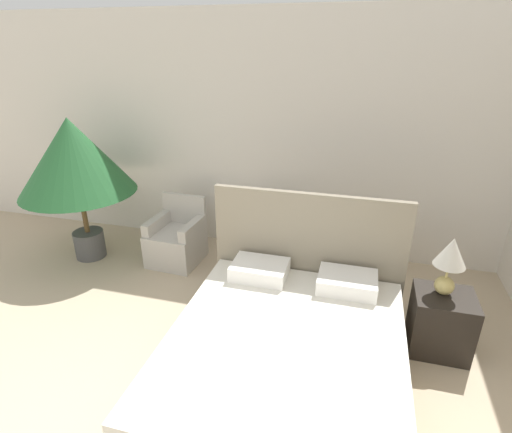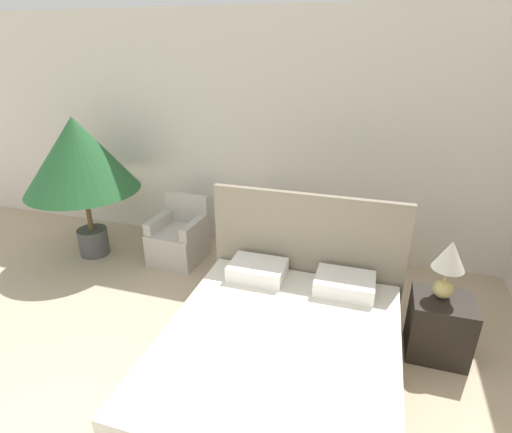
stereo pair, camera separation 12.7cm
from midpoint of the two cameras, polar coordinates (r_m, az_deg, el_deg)
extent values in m
cube|color=silver|center=(4.97, 0.83, 11.23)|extent=(10.00, 0.06, 2.90)
cube|color=#8C7A5B|center=(3.33, 2.79, -21.53)|extent=(1.78, 2.03, 0.31)
cube|color=silver|center=(3.16, 2.89, -18.34)|extent=(1.74, 1.99, 0.19)
cube|color=gray|center=(3.86, 6.35, -5.59)|extent=(1.82, 0.06, 1.27)
cube|color=white|center=(3.75, -0.43, -7.62)|extent=(0.51, 0.37, 0.14)
cube|color=white|center=(3.65, 11.92, -9.17)|extent=(0.51, 0.37, 0.14)
cube|color=#B7B2A8|center=(5.05, -12.04, -4.18)|extent=(0.61, 0.64, 0.41)
cube|color=#B7B2A8|center=(5.10, -10.91, 1.08)|extent=(0.58, 0.09, 0.38)
cube|color=#B7B2A8|center=(5.05, -14.68, -0.93)|extent=(0.13, 0.55, 0.15)
cube|color=#B7B2A8|center=(4.82, -9.82, -1.70)|extent=(0.13, 0.55, 0.15)
cube|color=#B7B2A8|center=(4.70, -0.86, -5.80)|extent=(0.60, 0.62, 0.41)
cube|color=#B7B2A8|center=(4.76, 0.11, -0.11)|extent=(0.58, 0.08, 0.38)
cube|color=#B7B2A8|center=(4.65, -3.71, -2.36)|extent=(0.12, 0.55, 0.15)
cube|color=#B7B2A8|center=(4.51, 2.04, -3.14)|extent=(0.12, 0.55, 0.15)
cylinder|color=#4C4C4C|center=(5.51, -23.26, -3.61)|extent=(0.37, 0.37, 0.34)
cylinder|color=brown|center=(5.34, -24.00, 0.56)|extent=(0.06, 0.06, 0.53)
cone|color=#235B2D|center=(5.14, -25.29, 7.81)|extent=(1.33, 1.33, 0.88)
cube|color=black|center=(3.91, 23.99, -13.67)|extent=(0.49, 0.44, 0.55)
sphere|color=tan|center=(3.73, 24.42, -8.96)|extent=(0.16, 0.16, 0.16)
cylinder|color=tan|center=(3.67, 24.78, -7.13)|extent=(0.02, 0.02, 0.11)
cone|color=beige|center=(3.58, 25.26, -4.63)|extent=(0.26, 0.26, 0.25)
camera|label=1|loc=(0.06, -90.87, -0.38)|focal=28.00mm
camera|label=2|loc=(0.06, 89.13, 0.38)|focal=28.00mm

